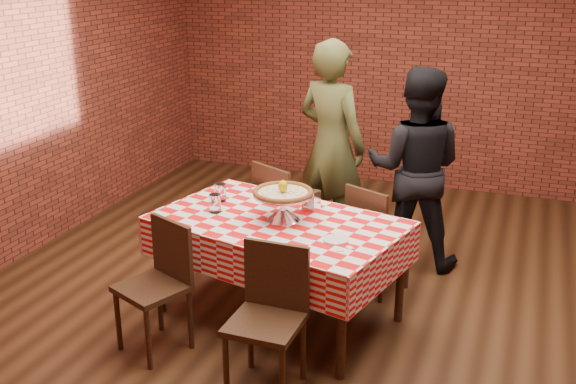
% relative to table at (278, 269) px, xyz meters
% --- Properties ---
extents(ground, '(6.00, 6.00, 0.00)m').
position_rel_table_xyz_m(ground, '(0.29, 0.33, -0.38)').
color(ground, black).
rests_on(ground, ground).
extents(back_wall, '(5.50, 0.00, 5.50)m').
position_rel_table_xyz_m(back_wall, '(0.29, 3.33, 1.08)').
color(back_wall, maroon).
rests_on(back_wall, ground).
extents(table, '(1.87, 1.37, 0.75)m').
position_rel_table_xyz_m(table, '(0.00, 0.00, 0.00)').
color(table, '#402916').
rests_on(table, ground).
extents(tablecloth, '(1.91, 1.41, 0.29)m').
position_rel_table_xyz_m(tablecloth, '(0.00, 0.00, 0.24)').
color(tablecloth, red).
rests_on(tablecloth, table).
extents(pizza_stand, '(0.53, 0.53, 0.19)m').
position_rel_table_xyz_m(pizza_stand, '(0.03, 0.02, 0.48)').
color(pizza_stand, silver).
rests_on(pizza_stand, tablecloth).
extents(pizza, '(0.52, 0.52, 0.03)m').
position_rel_table_xyz_m(pizza, '(0.03, 0.02, 0.58)').
color(pizza, beige).
rests_on(pizza, pizza_stand).
extents(lemon, '(0.08, 0.08, 0.09)m').
position_rel_table_xyz_m(lemon, '(0.03, 0.02, 0.63)').
color(lemon, yellow).
rests_on(lemon, pizza).
extents(water_glass_left, '(0.10, 0.10, 0.13)m').
position_rel_table_xyz_m(water_glass_left, '(-0.48, -0.02, 0.45)').
color(water_glass_left, white).
rests_on(water_glass_left, tablecloth).
extents(water_glass_right, '(0.10, 0.10, 0.13)m').
position_rel_table_xyz_m(water_glass_right, '(-0.54, 0.21, 0.45)').
color(water_glass_right, white).
rests_on(water_glass_right, tablecloth).
extents(side_plate, '(0.20, 0.20, 0.01)m').
position_rel_table_xyz_m(side_plate, '(0.48, -0.21, 0.39)').
color(side_plate, white).
rests_on(side_plate, tablecloth).
extents(sweetener_packet_a, '(0.06, 0.05, 0.00)m').
position_rel_table_xyz_m(sweetener_packet_a, '(0.55, -0.35, 0.39)').
color(sweetener_packet_a, white).
rests_on(sweetener_packet_a, tablecloth).
extents(sweetener_packet_b, '(0.06, 0.06, 0.00)m').
position_rel_table_xyz_m(sweetener_packet_b, '(0.60, -0.29, 0.39)').
color(sweetener_packet_b, white).
rests_on(sweetener_packet_b, tablecloth).
extents(condiment_caddy, '(0.13, 0.11, 0.15)m').
position_rel_table_xyz_m(condiment_caddy, '(0.16, 0.25, 0.46)').
color(condiment_caddy, silver).
rests_on(condiment_caddy, tablecloth).
extents(chair_near_left, '(0.52, 0.52, 0.88)m').
position_rel_table_xyz_m(chair_near_left, '(-0.62, -0.70, 0.06)').
color(chair_near_left, '#402916').
rests_on(chair_near_left, ground).
extents(chair_near_right, '(0.42, 0.42, 0.89)m').
position_rel_table_xyz_m(chair_near_right, '(0.25, -0.85, 0.07)').
color(chair_near_right, '#402916').
rests_on(chair_near_right, ground).
extents(chair_far_left, '(0.59, 0.59, 0.92)m').
position_rel_table_xyz_m(chair_far_left, '(-0.22, 0.82, 0.09)').
color(chair_far_left, '#402916').
rests_on(chair_far_left, ground).
extents(chair_far_right, '(0.52, 0.52, 0.87)m').
position_rel_table_xyz_m(chair_far_right, '(0.57, 0.68, 0.06)').
color(chair_far_right, '#402916').
rests_on(chair_far_right, ground).
extents(diner_olive, '(0.79, 0.65, 1.85)m').
position_rel_table_xyz_m(diner_olive, '(-0.04, 1.41, 0.55)').
color(diner_olive, '#4B4F27').
rests_on(diner_olive, ground).
extents(diner_black, '(0.86, 0.69, 1.68)m').
position_rel_table_xyz_m(diner_black, '(0.72, 1.26, 0.46)').
color(diner_black, black).
rests_on(diner_black, ground).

